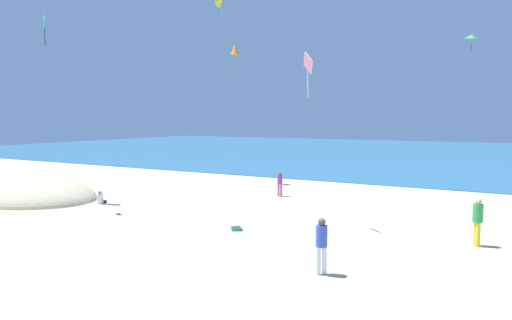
{
  "coord_description": "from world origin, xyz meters",
  "views": [
    {
      "loc": [
        9.4,
        -10.68,
        4.3
      ],
      "look_at": [
        0.0,
        6.35,
        2.5
      ],
      "focal_mm": 31.58,
      "sensor_mm": 36.0,
      "label": 1
    }
  ],
  "objects_px": {
    "person_3": "(321,242)",
    "kite_green": "(472,36)",
    "kite_pink": "(308,64)",
    "kite_teal": "(44,23)",
    "person_4": "(100,199)",
    "person_1": "(280,182)",
    "kite_orange": "(235,49)",
    "person_0": "(478,218)",
    "kite_yellow": "(218,2)",
    "cooler_box": "(236,227)"
  },
  "relations": [
    {
      "from": "person_4",
      "to": "person_3",
      "type": "bearing_deg",
      "value": -119.23
    },
    {
      "from": "cooler_box",
      "to": "kite_green",
      "type": "xyz_separation_m",
      "value": [
        6.71,
        20.32,
        9.82
      ]
    },
    {
      "from": "kite_orange",
      "to": "kite_yellow",
      "type": "relative_size",
      "value": 0.94
    },
    {
      "from": "kite_yellow",
      "to": "person_1",
      "type": "bearing_deg",
      "value": -36.52
    },
    {
      "from": "kite_pink",
      "to": "kite_yellow",
      "type": "bearing_deg",
      "value": 135.68
    },
    {
      "from": "kite_teal",
      "to": "person_4",
      "type": "bearing_deg",
      "value": 69.78
    },
    {
      "from": "person_1",
      "to": "kite_orange",
      "type": "height_order",
      "value": "kite_orange"
    },
    {
      "from": "person_3",
      "to": "kite_teal",
      "type": "distance_m",
      "value": 16.35
    },
    {
      "from": "person_3",
      "to": "person_4",
      "type": "bearing_deg",
      "value": -149.53
    },
    {
      "from": "person_3",
      "to": "kite_green",
      "type": "xyz_separation_m",
      "value": [
        2.02,
        23.46,
        9.03
      ]
    },
    {
      "from": "person_1",
      "to": "person_0",
      "type": "bearing_deg",
      "value": -140.47
    },
    {
      "from": "kite_pink",
      "to": "kite_yellow",
      "type": "height_order",
      "value": "kite_yellow"
    },
    {
      "from": "cooler_box",
      "to": "person_0",
      "type": "relative_size",
      "value": 0.38
    },
    {
      "from": "kite_teal",
      "to": "kite_orange",
      "type": "relative_size",
      "value": 0.94
    },
    {
      "from": "cooler_box",
      "to": "kite_pink",
      "type": "height_order",
      "value": "kite_pink"
    },
    {
      "from": "kite_green",
      "to": "kite_teal",
      "type": "bearing_deg",
      "value": -127.43
    },
    {
      "from": "cooler_box",
      "to": "person_1",
      "type": "height_order",
      "value": "person_1"
    },
    {
      "from": "kite_orange",
      "to": "kite_pink",
      "type": "height_order",
      "value": "kite_orange"
    },
    {
      "from": "person_1",
      "to": "person_4",
      "type": "distance_m",
      "value": 9.46
    },
    {
      "from": "cooler_box",
      "to": "person_1",
      "type": "relative_size",
      "value": 0.46
    },
    {
      "from": "person_0",
      "to": "kite_green",
      "type": "relative_size",
      "value": 1.36
    },
    {
      "from": "person_0",
      "to": "kite_yellow",
      "type": "distance_m",
      "value": 24.25
    },
    {
      "from": "person_0",
      "to": "person_1",
      "type": "bearing_deg",
      "value": 129.06
    },
    {
      "from": "person_3",
      "to": "kite_green",
      "type": "relative_size",
      "value": 1.31
    },
    {
      "from": "kite_pink",
      "to": "kite_yellow",
      "type": "relative_size",
      "value": 1.12
    },
    {
      "from": "kite_teal",
      "to": "cooler_box",
      "type": "bearing_deg",
      "value": 5.7
    },
    {
      "from": "person_4",
      "to": "kite_green",
      "type": "height_order",
      "value": "kite_green"
    },
    {
      "from": "person_3",
      "to": "kite_orange",
      "type": "xyz_separation_m",
      "value": [
        -11.41,
        14.06,
        7.89
      ]
    },
    {
      "from": "person_1",
      "to": "kite_yellow",
      "type": "distance_m",
      "value": 15.38
    },
    {
      "from": "person_0",
      "to": "kite_orange",
      "type": "xyz_separation_m",
      "value": [
        -15.02,
        8.88,
        7.85
      ]
    },
    {
      "from": "person_1",
      "to": "kite_pink",
      "type": "xyz_separation_m",
      "value": [
        3.95,
        -5.71,
        5.61
      ]
    },
    {
      "from": "person_3",
      "to": "kite_orange",
      "type": "relative_size",
      "value": 1.07
    },
    {
      "from": "kite_teal",
      "to": "kite_pink",
      "type": "relative_size",
      "value": 0.79
    },
    {
      "from": "person_4",
      "to": "kite_yellow",
      "type": "relative_size",
      "value": 0.43
    },
    {
      "from": "person_3",
      "to": "cooler_box",
      "type": "bearing_deg",
      "value": -165.3
    },
    {
      "from": "person_0",
      "to": "kite_yellow",
      "type": "height_order",
      "value": "kite_yellow"
    },
    {
      "from": "kite_yellow",
      "to": "kite_orange",
      "type": "bearing_deg",
      "value": -40.46
    },
    {
      "from": "kite_teal",
      "to": "kite_orange",
      "type": "distance_m",
      "value": 12.22
    },
    {
      "from": "kite_teal",
      "to": "kite_yellow",
      "type": "bearing_deg",
      "value": 90.19
    },
    {
      "from": "person_1",
      "to": "kite_teal",
      "type": "xyz_separation_m",
      "value": [
        -7.79,
        -8.55,
        7.82
      ]
    },
    {
      "from": "kite_teal",
      "to": "kite_yellow",
      "type": "distance_m",
      "value": 14.92
    },
    {
      "from": "cooler_box",
      "to": "kite_yellow",
      "type": "xyz_separation_m",
      "value": [
        -9.62,
        13.4,
        12.56
      ]
    },
    {
      "from": "kite_teal",
      "to": "kite_orange",
      "type": "height_order",
      "value": "kite_orange"
    },
    {
      "from": "person_3",
      "to": "person_4",
      "type": "xyz_separation_m",
      "value": [
        -13.46,
        4.37,
        -0.66
      ]
    },
    {
      "from": "kite_teal",
      "to": "person_1",
      "type": "bearing_deg",
      "value": 47.67
    },
    {
      "from": "kite_pink",
      "to": "kite_teal",
      "type": "bearing_deg",
      "value": -166.38
    },
    {
      "from": "person_1",
      "to": "person_3",
      "type": "bearing_deg",
      "value": -170.54
    },
    {
      "from": "cooler_box",
      "to": "person_4",
      "type": "xyz_separation_m",
      "value": [
        -8.77,
        1.23,
        0.13
      ]
    },
    {
      "from": "person_4",
      "to": "cooler_box",
      "type": "bearing_deg",
      "value": -109.25
    },
    {
      "from": "kite_pink",
      "to": "cooler_box",
      "type": "bearing_deg",
      "value": -138.98
    }
  ]
}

